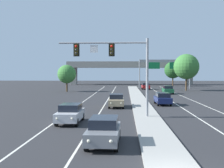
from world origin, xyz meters
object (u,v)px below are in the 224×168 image
Objects in this scene: car_oncoming_grey at (104,131)px; overhead_signal_mast at (118,60)px; car_oncoming_tan at (116,100)px; highway_sign_gantry at (165,65)px; car_oncoming_silver at (70,113)px; car_receding_red at (146,86)px; car_receding_green at (168,90)px; tree_far_left_b at (67,74)px; tree_far_right_c at (186,67)px; car_receding_navy at (163,98)px; tree_far_right_a at (173,70)px.

overhead_signal_mast is at bearing 86.75° from car_oncoming_grey.
highway_sign_gantry reaches higher than car_oncoming_tan.
overhead_signal_mast is at bearing -87.17° from car_oncoming_tan.
car_oncoming_grey and car_oncoming_silver have the same top height.
car_oncoming_silver is 1.00× the size of car_oncoming_tan.
car_oncoming_tan is 1.00× the size of car_receding_red.
overhead_signal_mast reaches higher than car_oncoming_tan.
car_receding_red is 0.34× the size of highway_sign_gantry.
highway_sign_gantry reaches higher than car_receding_green.
overhead_signal_mast reaches higher than car_receding_red.
tree_far_left_b is 0.70× the size of tree_far_right_c.
car_receding_red is 9.23m from highway_sign_gantry.
car_receding_green is 20.73m from highway_sign_gantry.
car_receding_red is (-3.25, 14.53, 0.00)m from car_receding_green.
tree_far_right_c is at bearing 72.99° from car_receding_navy.
car_receding_green is at bearing 67.07° from car_oncoming_tan.
overhead_signal_mast reaches higher than car_receding_green.
overhead_signal_mast is 1.86× the size of car_oncoming_silver.
highway_sign_gantry reaches higher than car_oncoming_grey.
overhead_signal_mast is 42.90m from tree_far_right_c.
car_oncoming_grey is 41.51m from car_receding_green.
tree_far_left_b is at bearing 164.95° from car_receding_green.
tree_far_right_c is at bearing 73.38° from car_oncoming_grey.
overhead_signal_mast is 1.86× the size of car_receding_red.
car_oncoming_grey is 61.66m from highway_sign_gantry.
car_receding_red is 10.89m from tree_far_right_c.
car_oncoming_tan and car_receding_red have the same top height.
highway_sign_gantry is 27.05m from tree_far_left_b.
tree_far_right_c is at bearing -26.08° from car_receding_red.
car_receding_navy is (9.42, 14.02, 0.00)m from car_oncoming_silver.
car_receding_red is (9.56, 47.80, 0.00)m from car_oncoming_silver.
tree_far_left_b is at bearing 108.40° from overhead_signal_mast.
tree_far_right_c is (5.61, 10.19, 4.61)m from car_receding_green.
car_oncoming_grey is at bearing -76.18° from tree_far_left_b.
overhead_signal_mast is at bearing -97.22° from car_receding_red.
car_receding_red is (6.24, 54.95, 0.00)m from car_oncoming_grey.
car_oncoming_silver is at bearing -107.25° from car_oncoming_tan.
car_oncoming_tan is at bearing -99.43° from car_receding_red.
highway_sign_gantry is (2.00, 19.93, 5.34)m from car_receding_green.
tree_far_right_c reaches higher than highway_sign_gantry.
highway_sign_gantry is (5.25, 5.40, 5.34)m from car_receding_red.
car_oncoming_grey is 0.34× the size of highway_sign_gantry.
car_oncoming_silver is at bearing -123.89° from car_receding_navy.
tree_far_right_a reaches higher than car_receding_green.
highway_sign_gantry is at bearing 32.14° from tree_far_left_b.
car_receding_red is 19.93m from tree_far_left_b.
car_receding_red is at bearing 82.78° from overhead_signal_mast.
car_oncoming_silver is at bearing 114.89° from car_oncoming_grey.
tree_far_left_b is at bearing -170.13° from tree_far_right_c.
car_receding_green is at bearing -77.41° from car_receding_red.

